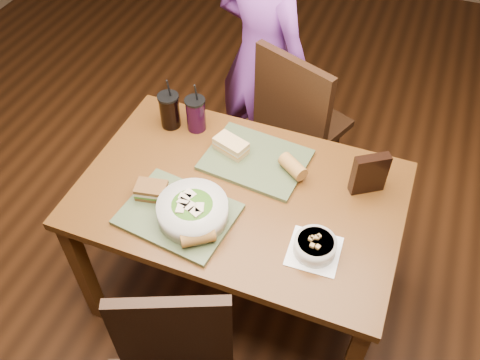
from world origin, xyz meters
The scene contains 15 objects.
ground centered at (0.00, 0.00, 0.00)m, with size 6.00×6.00×0.00m, color #381C0B.
dining_table centered at (0.00, 0.00, 0.66)m, with size 1.30×0.85×0.75m.
chair_far centered at (0.03, 0.71, 0.56)m, with size 0.57×0.59×1.01m.
diner centered at (-0.22, 0.88, 0.78)m, with size 0.57×0.37×1.55m, color #7A3696.
tray_near centered at (-0.18, -0.20, 0.76)m, with size 0.42×0.32×0.02m, color #404D2E.
tray_far centered at (0.00, 0.19, 0.76)m, with size 0.42×0.32×0.02m, color #404D2E.
salad_bowl centered at (-0.11, -0.20, 0.81)m, with size 0.27×0.27×0.09m.
soup_bowl centered at (0.36, -0.17, 0.79)m, with size 0.19×0.19×0.08m.
sandwich_near centered at (-0.31, -0.16, 0.80)m, with size 0.13×0.10×0.06m.
sandwich_far centered at (-0.12, 0.19, 0.80)m, with size 0.16×0.12×0.06m.
baguette_near centered at (-0.05, -0.30, 0.80)m, with size 0.06×0.06×0.13m, color #AD7533.
baguette_far centered at (0.17, 0.17, 0.80)m, with size 0.06×0.06×0.12m, color #AD7533.
cup_cola centered at (-0.44, 0.27, 0.83)m, with size 0.10×0.10×0.26m.
cup_berry centered at (-0.32, 0.29, 0.83)m, with size 0.09×0.09×0.25m.
chip_bag centered at (0.47, 0.20, 0.84)m, with size 0.14×0.04×0.18m, color black.
Camera 1 is at (0.49, -1.26, 2.30)m, focal length 38.00 mm.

